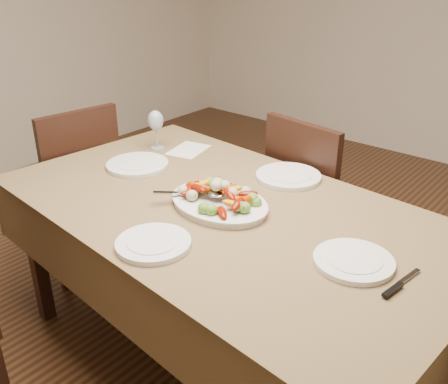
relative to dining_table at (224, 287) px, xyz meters
name	(u,v)px	position (x,y,z in m)	size (l,w,h in m)	color
floor	(185,337)	(-0.22, -0.02, -0.38)	(6.00, 6.00, 0.00)	#3B2212
dining_table	(224,287)	(0.00, 0.00, 0.00)	(1.84, 1.04, 0.76)	brown
chair_far	(321,204)	(0.01, 0.76, 0.10)	(0.42, 0.42, 0.95)	black
chair_left	(70,188)	(-1.14, 0.05, 0.10)	(0.42, 0.42, 0.95)	black
serving_platter	(219,204)	(-0.01, -0.02, 0.39)	(0.40, 0.30, 0.02)	white
roasted_vegetables	(219,191)	(-0.01, -0.02, 0.45)	(0.33, 0.22, 0.09)	#700F02
serving_spoon	(200,193)	(-0.08, -0.05, 0.43)	(0.28, 0.06, 0.03)	#9EA0A8
plate_left	(137,165)	(-0.56, 0.05, 0.39)	(0.28, 0.28, 0.02)	white
plate_right	(353,261)	(0.56, -0.04, 0.39)	(0.25, 0.25, 0.02)	white
plate_far	(288,176)	(0.04, 0.38, 0.39)	(0.28, 0.28, 0.02)	white
plate_near	(153,244)	(0.00, -0.37, 0.39)	(0.25, 0.25, 0.02)	white
wine_glass	(156,129)	(-0.66, 0.27, 0.48)	(0.08, 0.08, 0.20)	#8C99A5
menu_card	(188,150)	(-0.52, 0.35, 0.38)	(0.15, 0.21, 0.00)	silver
table_knife	(400,285)	(0.72, -0.06, 0.38)	(0.02, 0.20, 0.01)	#9EA0A8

